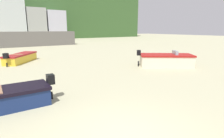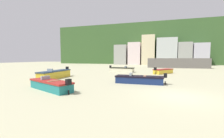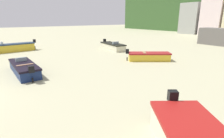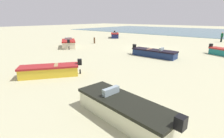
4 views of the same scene
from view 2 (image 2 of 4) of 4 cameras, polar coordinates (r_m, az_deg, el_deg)
name	(u,v)px [view 2 (image 2 of 4)]	position (r m, az deg, el deg)	size (l,w,h in m)	color
ground_plane	(179,96)	(10.34, 24.53, -9.65)	(160.00, 160.00, 0.00)	#B0AC87
headland_hill	(160,46)	(76.21, 17.99, 8.48)	(90.00, 32.00, 16.77)	#37592B
harbor_pier	(177,63)	(40.29, 23.97, 2.12)	(14.30, 2.40, 2.42)	#625E59
townhouse_far_left	(121,55)	(58.18, 3.64, 5.52)	(4.71, 5.37, 7.54)	#9B9E96
townhouse_centre_left	(135,54)	(57.90, 8.92, 5.87)	(4.56, 6.73, 8.31)	silver
townhouse_centre	(148,50)	(56.87, 13.94, 7.09)	(4.59, 5.53, 10.82)	beige
townhouse_centre_right	(166,52)	(56.69, 20.32, 6.34)	(6.78, 5.17, 9.58)	silver
townhouse_right	(184,54)	(57.57, 26.11, 5.28)	(4.42, 5.70, 7.87)	#9B9F98
townhouse_far_right	(199,54)	(58.76, 30.79, 4.89)	(4.65, 6.12, 7.47)	#B7B6C4
boat_teal_1	(51,85)	(12.16, -22.76, -5.73)	(4.67, 2.84, 1.05)	#1F7778
boat_yellow_2	(55,74)	(18.80, -21.22, -1.96)	(1.34, 5.30, 1.27)	gold
boat_cream_3	(122,70)	(25.88, 3.85, -0.26)	(4.56, 1.94, 1.10)	beige
boat_navy_4	(139,79)	(14.34, 10.52, -4.02)	(4.77, 1.35, 1.05)	navy
boat_yellow_5	(163,71)	(24.29, 19.23, -0.83)	(3.21, 3.77, 1.06)	gold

